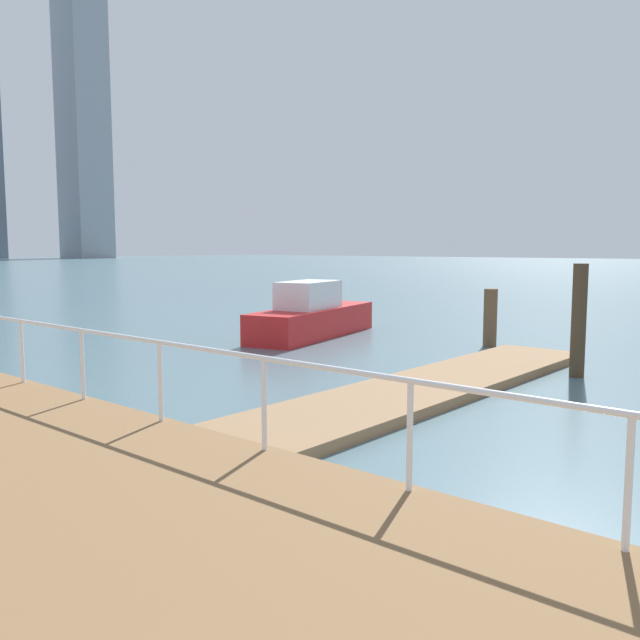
# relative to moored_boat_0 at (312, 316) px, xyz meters

# --- Properties ---
(ground_plane) EXTENTS (300.00, 300.00, 0.00)m
(ground_plane) POSITION_rel_moored_boat_0_xyz_m (-6.58, 2.57, -0.62)
(ground_plane) COLOR slate
(floating_dock) EXTENTS (11.17, 2.00, 0.18)m
(floating_dock) POSITION_rel_moored_boat_0_xyz_m (-4.50, -6.68, -0.53)
(floating_dock) COLOR #93704C
(floating_dock) RESTS_ON ground_plane
(boardwalk_railing) EXTENTS (0.06, 25.11, 1.08)m
(boardwalk_railing) POSITION_rel_moored_boat_0_xyz_m (-9.73, -8.76, 0.64)
(boardwalk_railing) COLOR white
(boardwalk_railing) RESTS_ON boardwalk
(dock_piling_0) EXTENTS (0.36, 0.36, 1.56)m
(dock_piling_0) POSITION_rel_moored_boat_0_xyz_m (1.59, -4.98, 0.16)
(dock_piling_0) COLOR brown
(dock_piling_0) RESTS_ON ground_plane
(dock_piling_2) EXTENTS (0.30, 0.30, 2.34)m
(dock_piling_2) POSITION_rel_moored_boat_0_xyz_m (-1.11, -8.26, 0.55)
(dock_piling_2) COLOR #473826
(dock_piling_2) RESTS_ON ground_plane
(moored_boat_0) EXTENTS (5.72, 2.71, 1.67)m
(moored_boat_0) POSITION_rel_moored_boat_0_xyz_m (0.00, 0.00, 0.00)
(moored_boat_0) COLOR red
(moored_boat_0) RESTS_ON ground_plane
(skyline_tower_7) EXTENTS (9.01, 10.31, 89.97)m
(skyline_tower_7) POSITION_rel_moored_boat_0_xyz_m (70.57, 133.20, 44.37)
(skyline_tower_7) COLOR #8C939E
(skyline_tower_7) RESTS_ON ground_plane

